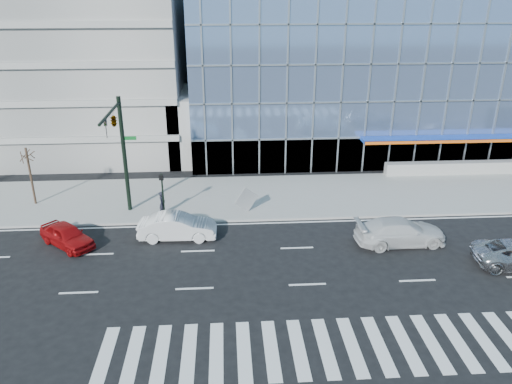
% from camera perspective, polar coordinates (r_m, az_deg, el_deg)
% --- Properties ---
extents(ground, '(160.00, 160.00, 0.00)m').
position_cam_1_polar(ground, '(30.58, 4.70, -6.39)').
color(ground, black).
rests_on(ground, ground).
extents(sidewalk, '(120.00, 8.00, 0.15)m').
position_cam_1_polar(sidewalk, '(37.68, 3.01, -0.39)').
color(sidewalk, gray).
rests_on(sidewalk, ground).
extents(theatre_building, '(42.00, 26.00, 15.00)m').
position_cam_1_polar(theatre_building, '(55.96, 15.84, 14.35)').
color(theatre_building, '#6D88B6').
rests_on(theatre_building, ground).
extents(parking_garage, '(24.00, 24.00, 20.00)m').
position_cam_1_polar(parking_garage, '(54.96, -21.25, 16.20)').
color(parking_garage, gray).
rests_on(parking_garage, ground).
extents(ramp_block, '(6.00, 8.00, 6.00)m').
position_cam_1_polar(ramp_block, '(46.00, -5.85, 7.68)').
color(ramp_block, gray).
rests_on(ramp_block, ground).
extents(traffic_signal, '(1.14, 5.74, 8.00)m').
position_cam_1_polar(traffic_signal, '(32.89, -15.58, 6.59)').
color(traffic_signal, black).
rests_on(traffic_signal, sidewalk).
extents(ped_signal_post, '(0.30, 0.33, 3.00)m').
position_cam_1_polar(ped_signal_post, '(34.10, -10.66, 0.45)').
color(ped_signal_post, black).
rests_on(ped_signal_post, sidewalk).
extents(street_tree_near, '(1.10, 1.10, 4.23)m').
position_cam_1_polar(street_tree_near, '(38.25, -24.71, 3.79)').
color(street_tree_near, '#332319').
rests_on(street_tree_near, sidewalk).
extents(white_suv, '(5.69, 2.59, 1.62)m').
position_cam_1_polar(white_suv, '(31.86, 16.17, -4.38)').
color(white_suv, silver).
rests_on(white_suv, ground).
extents(white_sedan, '(4.90, 1.81, 1.60)m').
position_cam_1_polar(white_sedan, '(31.62, -8.97, -3.93)').
color(white_sedan, silver).
rests_on(white_sedan, ground).
extents(red_sedan, '(4.10, 3.92, 1.38)m').
position_cam_1_polar(red_sedan, '(32.54, -20.80, -4.66)').
color(red_sedan, '#980B0D').
rests_on(red_sedan, ground).
extents(pedestrian, '(0.52, 0.67, 1.64)m').
position_cam_1_polar(pedestrian, '(34.68, -10.67, -1.27)').
color(pedestrian, black).
rests_on(pedestrian, sidewalk).
extents(tilted_panel, '(1.70, 0.77, 1.83)m').
position_cam_1_polar(tilted_panel, '(34.45, -1.07, -0.86)').
color(tilted_panel, '#A2A2A2').
rests_on(tilted_panel, sidewalk).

